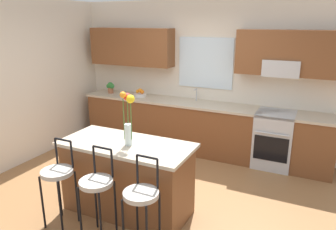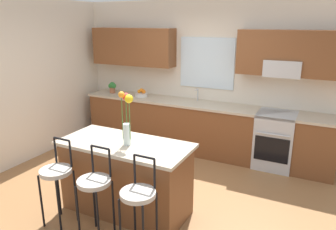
{
  "view_description": "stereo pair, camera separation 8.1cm",
  "coord_description": "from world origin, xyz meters",
  "px_view_note": "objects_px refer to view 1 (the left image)",
  "views": [
    {
      "loc": [
        1.88,
        -3.49,
        2.33
      ],
      "look_at": [
        -0.06,
        0.55,
        1.0
      ],
      "focal_mm": 34.0,
      "sensor_mm": 36.0,
      "label": 1
    },
    {
      "loc": [
        1.95,
        -3.46,
        2.33
      ],
      "look_at": [
        -0.06,
        0.55,
        1.0
      ],
      "focal_mm": 34.0,
      "sensor_mm": 36.0,
      "label": 2
    }
  ],
  "objects_px": {
    "bar_stool_middle": "(97,186)",
    "fruit_bowl_oranges": "(140,94)",
    "oven_range": "(274,139)",
    "kitchen_island": "(127,177)",
    "bar_stool_near": "(58,176)",
    "bar_stool_far": "(141,198)",
    "flower_vase": "(128,117)",
    "potted_plant_small": "(110,87)"
  },
  "relations": [
    {
      "from": "bar_stool_near",
      "to": "bar_stool_far",
      "type": "bearing_deg",
      "value": 0.0
    },
    {
      "from": "fruit_bowl_oranges",
      "to": "potted_plant_small",
      "type": "height_order",
      "value": "potted_plant_small"
    },
    {
      "from": "bar_stool_far",
      "to": "potted_plant_small",
      "type": "xyz_separation_m",
      "value": [
        -2.33,
        2.78,
        0.41
      ]
    },
    {
      "from": "oven_range",
      "to": "bar_stool_near",
      "type": "relative_size",
      "value": 0.88
    },
    {
      "from": "bar_stool_middle",
      "to": "potted_plant_small",
      "type": "relative_size",
      "value": 4.64
    },
    {
      "from": "oven_range",
      "to": "kitchen_island",
      "type": "distance_m",
      "value": 2.61
    },
    {
      "from": "kitchen_island",
      "to": "fruit_bowl_oranges",
      "type": "height_order",
      "value": "fruit_bowl_oranges"
    },
    {
      "from": "fruit_bowl_oranges",
      "to": "potted_plant_small",
      "type": "relative_size",
      "value": 1.07
    },
    {
      "from": "bar_stool_near",
      "to": "bar_stool_far",
      "type": "height_order",
      "value": "same"
    },
    {
      "from": "oven_range",
      "to": "fruit_bowl_oranges",
      "type": "height_order",
      "value": "fruit_bowl_oranges"
    },
    {
      "from": "potted_plant_small",
      "to": "bar_stool_far",
      "type": "bearing_deg",
      "value": -50.03
    },
    {
      "from": "flower_vase",
      "to": "bar_stool_near",
      "type": "bearing_deg",
      "value": -138.03
    },
    {
      "from": "bar_stool_middle",
      "to": "potted_plant_small",
      "type": "xyz_separation_m",
      "value": [
        -1.78,
        2.78,
        0.41
      ]
    },
    {
      "from": "bar_stool_far",
      "to": "fruit_bowl_oranges",
      "type": "bearing_deg",
      "value": 120.53
    },
    {
      "from": "bar_stool_near",
      "to": "potted_plant_small",
      "type": "height_order",
      "value": "potted_plant_small"
    },
    {
      "from": "flower_vase",
      "to": "fruit_bowl_oranges",
      "type": "height_order",
      "value": "flower_vase"
    },
    {
      "from": "bar_stool_near",
      "to": "fruit_bowl_oranges",
      "type": "distance_m",
      "value": 2.86
    },
    {
      "from": "oven_range",
      "to": "kitchen_island",
      "type": "xyz_separation_m",
      "value": [
        -1.45,
        -2.17,
        0.0
      ]
    },
    {
      "from": "potted_plant_small",
      "to": "fruit_bowl_oranges",
      "type": "bearing_deg",
      "value": 0.38
    },
    {
      "from": "oven_range",
      "to": "kitchen_island",
      "type": "height_order",
      "value": "same"
    },
    {
      "from": "bar_stool_middle",
      "to": "fruit_bowl_oranges",
      "type": "height_order",
      "value": "fruit_bowl_oranges"
    },
    {
      "from": "kitchen_island",
      "to": "oven_range",
      "type": "bearing_deg",
      "value": 56.26
    },
    {
      "from": "bar_stool_near",
      "to": "fruit_bowl_oranges",
      "type": "bearing_deg",
      "value": 101.05
    },
    {
      "from": "bar_stool_near",
      "to": "potted_plant_small",
      "type": "bearing_deg",
      "value": 113.9
    },
    {
      "from": "oven_range",
      "to": "kitchen_island",
      "type": "bearing_deg",
      "value": -123.74
    },
    {
      "from": "bar_stool_middle",
      "to": "bar_stool_far",
      "type": "distance_m",
      "value": 0.55
    },
    {
      "from": "bar_stool_far",
      "to": "fruit_bowl_oranges",
      "type": "height_order",
      "value": "fruit_bowl_oranges"
    },
    {
      "from": "bar_stool_near",
      "to": "bar_stool_middle",
      "type": "xyz_separation_m",
      "value": [
        0.55,
        0.0,
        0.0
      ]
    },
    {
      "from": "bar_stool_middle",
      "to": "fruit_bowl_oranges",
      "type": "distance_m",
      "value": 3.01
    },
    {
      "from": "flower_vase",
      "to": "fruit_bowl_oranges",
      "type": "relative_size",
      "value": 2.71
    },
    {
      "from": "kitchen_island",
      "to": "potted_plant_small",
      "type": "relative_size",
      "value": 7.22
    },
    {
      "from": "bar_stool_middle",
      "to": "potted_plant_small",
      "type": "height_order",
      "value": "potted_plant_small"
    },
    {
      "from": "oven_range",
      "to": "fruit_bowl_oranges",
      "type": "xyz_separation_m",
      "value": [
        -2.54,
        0.03,
        0.51
      ]
    },
    {
      "from": "fruit_bowl_oranges",
      "to": "oven_range",
      "type": "bearing_deg",
      "value": -0.66
    },
    {
      "from": "kitchen_island",
      "to": "potted_plant_small",
      "type": "xyz_separation_m",
      "value": [
        -1.78,
        2.2,
        0.58
      ]
    },
    {
      "from": "bar_stool_near",
      "to": "fruit_bowl_oranges",
      "type": "xyz_separation_m",
      "value": [
        -0.54,
        2.79,
        0.34
      ]
    },
    {
      "from": "kitchen_island",
      "to": "bar_stool_far",
      "type": "xyz_separation_m",
      "value": [
        0.55,
        -0.59,
        0.17
      ]
    },
    {
      "from": "bar_stool_middle",
      "to": "kitchen_island",
      "type": "bearing_deg",
      "value": 90.0
    },
    {
      "from": "kitchen_island",
      "to": "bar_stool_near",
      "type": "relative_size",
      "value": 1.56
    },
    {
      "from": "bar_stool_far",
      "to": "kitchen_island",
      "type": "bearing_deg",
      "value": 133.04
    },
    {
      "from": "kitchen_island",
      "to": "bar_stool_middle",
      "type": "xyz_separation_m",
      "value": [
        -0.0,
        -0.59,
        0.17
      ]
    },
    {
      "from": "potted_plant_small",
      "to": "flower_vase",
      "type": "bearing_deg",
      "value": -50.32
    }
  ]
}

